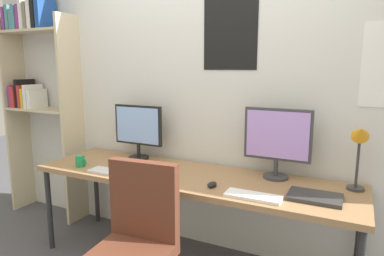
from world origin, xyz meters
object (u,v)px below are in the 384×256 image
at_px(laptop_closed, 315,197).
at_px(coffee_mug, 80,161).
at_px(bookshelf, 36,79).
at_px(desk_lamp, 359,144).
at_px(keyboard_right, 253,196).
at_px(monitor_right, 277,139).
at_px(monitor_left, 138,129).
at_px(mouse_right_side, 212,184).
at_px(desk, 189,181).
at_px(keyboard_left, 110,172).
at_px(mouse_left_side, 160,175).

bearing_deg(laptop_closed, coffee_mug, -176.65).
distance_m(bookshelf, coffee_mug, 1.21).
bearing_deg(desk_lamp, keyboard_right, -144.17).
bearing_deg(monitor_right, monitor_left, -180.00).
distance_m(mouse_right_side, coffee_mug, 1.15).
distance_m(monitor_right, laptop_closed, 0.51).
relative_size(monitor_right, desk_lamp, 1.11).
distance_m(bookshelf, mouse_right_side, 2.22).
bearing_deg(desk, keyboard_right, -22.33).
bearing_deg(monitor_left, coffee_mug, -125.86).
bearing_deg(monitor_right, desk_lamp, -3.49).
distance_m(monitor_left, desk_lamp, 1.73).
bearing_deg(keyboard_left, laptop_closed, 5.85).
relative_size(monitor_left, mouse_right_side, 4.92).
bearing_deg(bookshelf, monitor_right, -0.41).
distance_m(monitor_left, mouse_right_side, 0.97).
relative_size(keyboard_right, coffee_mug, 3.31).
relative_size(bookshelf, monitor_right, 4.28).
distance_m(monitor_left, monitor_right, 1.20).
relative_size(desk, laptop_closed, 7.68).
bearing_deg(laptop_closed, desk, 174.76).
xyz_separation_m(monitor_right, mouse_right_side, (-0.35, -0.37, -0.28)).
bearing_deg(keyboard_right, mouse_left_side, 173.70).
distance_m(monitor_left, keyboard_left, 0.51).
distance_m(desk, keyboard_left, 0.61).
height_order(monitor_left, keyboard_left, monitor_left).
height_order(desk, keyboard_left, keyboard_left).
distance_m(keyboard_left, laptop_closed, 1.47).
bearing_deg(laptop_closed, keyboard_right, -156.71).
height_order(desk, mouse_right_side, mouse_right_side).
relative_size(desk, bookshelf, 1.12).
distance_m(laptop_closed, coffee_mug, 1.80).
xyz_separation_m(desk, coffee_mug, (-0.89, -0.19, 0.09)).
distance_m(mouse_left_side, coffee_mug, 0.73).
height_order(keyboard_right, mouse_left_side, mouse_left_side).
height_order(monitor_left, desk_lamp, monitor_left).
distance_m(keyboard_left, keyboard_right, 1.12).
bearing_deg(bookshelf, laptop_closed, -6.44).
distance_m(desk_lamp, coffee_mug, 2.07).
distance_m(bookshelf, keyboard_left, 1.51).
height_order(bookshelf, coffee_mug, bookshelf).
bearing_deg(desk, desk_lamp, 9.07).
relative_size(bookshelf, coffee_mug, 20.64).
height_order(desk, laptop_closed, laptop_closed).
xyz_separation_m(desk_lamp, keyboard_right, (-0.57, -0.41, -0.30)).
xyz_separation_m(keyboard_left, keyboard_right, (1.12, 0.00, 0.00)).
bearing_deg(keyboard_right, keyboard_left, 180.00).
distance_m(desk, mouse_left_side, 0.23).
xyz_separation_m(bookshelf, keyboard_right, (2.39, -0.46, -0.66)).
bearing_deg(mouse_right_side, keyboard_right, -12.76).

